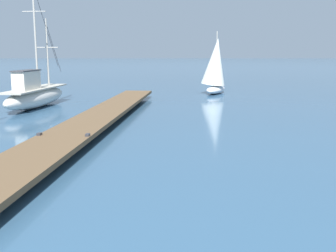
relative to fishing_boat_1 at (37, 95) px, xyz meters
The scene contains 3 objects.
floating_dock 7.33m from the fishing_boat_1, 51.67° to the right, with size 3.71×22.69×0.53m.
fishing_boat_1 is the anchor object (origin of this frame).
distant_sailboat 13.59m from the fishing_boat_1, 34.94° to the left, with size 2.62×3.72×4.62m.
Camera 1 is at (-1.93, 0.21, 3.12)m, focal length 43.89 mm.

